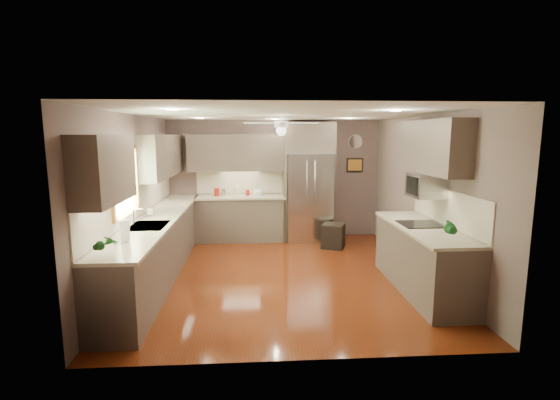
{
  "coord_description": "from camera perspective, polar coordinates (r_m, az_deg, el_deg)",
  "views": [
    {
      "loc": [
        -0.45,
        -6.17,
        2.2
      ],
      "look_at": [
        0.0,
        0.6,
        1.1
      ],
      "focal_mm": 26.0,
      "sensor_mm": 36.0,
      "label": 1
    }
  ],
  "objects": [
    {
      "name": "back_run",
      "position": [
        8.55,
        -5.58,
        -2.44
      ],
      "size": [
        1.85,
        0.65,
        1.45
      ],
      "color": "brown",
      "rests_on": "ground"
    },
    {
      "name": "canister_d",
      "position": [
        8.49,
        -4.58,
        1.03
      ],
      "size": [
        0.1,
        0.1,
        0.12
      ],
      "primitive_type": "cylinder",
      "rotation": [
        0.0,
        0.0,
        0.2
      ],
      "color": "maroon",
      "rests_on": "back_run"
    },
    {
      "name": "wall_front",
      "position": [
        3.82,
        3.1,
        -5.25
      ],
      "size": [
        4.5,
        0.0,
        4.5
      ],
      "primitive_type": "plane",
      "rotation": [
        -1.57,
        0.0,
        0.0
      ],
      "color": "#66534E",
      "rests_on": "ground"
    },
    {
      "name": "microwave",
      "position": [
        6.18,
        19.85,
        1.95
      ],
      "size": [
        0.43,
        0.55,
        0.34
      ],
      "color": "silver",
      "rests_on": "wall_right"
    },
    {
      "name": "bowl",
      "position": [
        8.46,
        -3.08,
        0.78
      ],
      "size": [
        0.22,
        0.22,
        0.05
      ],
      "primitive_type": "imported",
      "rotation": [
        0.0,
        0.0,
        -0.03
      ],
      "color": "beige",
      "rests_on": "back_run"
    },
    {
      "name": "canister_a",
      "position": [
        8.51,
        -8.88,
        1.1
      ],
      "size": [
        0.12,
        0.12,
        0.17
      ],
      "primitive_type": "cylinder",
      "rotation": [
        0.0,
        0.0,
        -0.06
      ],
      "color": "maroon",
      "rests_on": "back_run"
    },
    {
      "name": "uppers",
      "position": [
        6.89,
        -6.26,
        6.4
      ],
      "size": [
        4.5,
        4.7,
        0.95
      ],
      "color": "brown",
      "rests_on": "wall_left"
    },
    {
      "name": "wall_clock",
      "position": [
        8.93,
        10.56,
        8.07
      ],
      "size": [
        0.3,
        0.03,
        0.3
      ],
      "color": "white",
      "rests_on": "wall_back"
    },
    {
      "name": "wall_back",
      "position": [
        8.73,
        -0.83,
        2.94
      ],
      "size": [
        4.5,
        0.0,
        4.5
      ],
      "primitive_type": "plane",
      "rotation": [
        1.57,
        0.0,
        0.0
      ],
      "color": "#66534E",
      "rests_on": "ground"
    },
    {
      "name": "refrigerator",
      "position": [
        8.47,
        4.03,
        2.3
      ],
      "size": [
        1.06,
        0.75,
        2.45
      ],
      "color": "silver",
      "rests_on": "ground"
    },
    {
      "name": "recessed_lights",
      "position": [
        6.59,
        -0.24,
        11.74
      ],
      "size": [
        2.84,
        3.14,
        0.01
      ],
      "color": "white",
      "rests_on": "ceiling"
    },
    {
      "name": "sink",
      "position": [
        6.0,
        -18.05,
        -3.72
      ],
      "size": [
        0.5,
        0.7,
        0.32
      ],
      "color": "silver",
      "rests_on": "left_run"
    },
    {
      "name": "floor",
      "position": [
        6.56,
        0.35,
        -10.4
      ],
      "size": [
        5.0,
        5.0,
        0.0
      ],
      "primitive_type": "plane",
      "color": "#4A2109",
      "rests_on": "ground"
    },
    {
      "name": "canister_c",
      "position": [
        8.45,
        -6.06,
        1.17
      ],
      "size": [
        0.14,
        0.14,
        0.19
      ],
      "primitive_type": "cylinder",
      "rotation": [
        0.0,
        0.0,
        0.26
      ],
      "color": "beige",
      "rests_on": "back_run"
    },
    {
      "name": "potted_plant_left",
      "position": [
        4.54,
        -23.21,
        -5.64
      ],
      "size": [
        0.19,
        0.16,
        0.31
      ],
      "primitive_type": "imported",
      "rotation": [
        0.0,
        0.0,
        -0.33
      ],
      "color": "#1A5C1F",
      "rests_on": "left_run"
    },
    {
      "name": "right_run",
      "position": [
        6.12,
        19.44,
        -7.64
      ],
      "size": [
        0.7,
        2.2,
        1.45
      ],
      "color": "brown",
      "rests_on": "ground"
    },
    {
      "name": "ceiling",
      "position": [
        6.19,
        0.38,
        11.96
      ],
      "size": [
        5.0,
        5.0,
        0.0
      ],
      "primitive_type": "plane",
      "rotation": [
        3.14,
        0.0,
        0.0
      ],
      "color": "white",
      "rests_on": "ground"
    },
    {
      "name": "ceiling_fan",
      "position": [
        6.49,
        0.18,
        10.35
      ],
      "size": [
        1.18,
        1.18,
        0.32
      ],
      "color": "white",
      "rests_on": "ceiling"
    },
    {
      "name": "left_run",
      "position": [
        6.72,
        -16.71,
        -6.01
      ],
      "size": [
        0.65,
        4.7,
        1.45
      ],
      "color": "brown",
      "rests_on": "ground"
    },
    {
      "name": "wall_left",
      "position": [
        6.5,
        -19.85,
        0.22
      ],
      "size": [
        0.0,
        5.0,
        5.0
      ],
      "primitive_type": "plane",
      "rotation": [
        1.57,
        0.0,
        1.57
      ],
      "color": "#66534E",
      "rests_on": "ground"
    },
    {
      "name": "framed_print",
      "position": [
        8.95,
        10.48,
        4.86
      ],
      "size": [
        0.36,
        0.03,
        0.3
      ],
      "color": "black",
      "rests_on": "wall_back"
    },
    {
      "name": "canister_b",
      "position": [
        8.53,
        -7.93,
        1.07
      ],
      "size": [
        0.11,
        0.11,
        0.14
      ],
      "primitive_type": "cylinder",
      "rotation": [
        0.0,
        0.0,
        -0.28
      ],
      "color": "silver",
      "rests_on": "back_run"
    },
    {
      "name": "potted_plant_right",
      "position": [
        5.28,
        22.94,
        -3.62
      ],
      "size": [
        0.19,
        0.16,
        0.32
      ],
      "primitive_type": "imported",
      "rotation": [
        0.0,
        0.0,
        -0.15
      ],
      "color": "#1A5C1F",
      "rests_on": "right_run"
    },
    {
      "name": "wall_right",
      "position": [
        6.8,
        19.63,
        0.61
      ],
      "size": [
        0.0,
        5.0,
        5.0
      ],
      "primitive_type": "plane",
      "rotation": [
        1.57,
        0.0,
        -1.57
      ],
      "color": "#66534E",
      "rests_on": "ground"
    },
    {
      "name": "soap_bottle",
      "position": [
        6.61,
        -17.86,
        -1.49
      ],
      "size": [
        0.1,
        0.1,
        0.17
      ],
      "primitive_type": "imported",
      "rotation": [
        0.0,
        0.0,
        0.39
      ],
      "color": "white",
      "rests_on": "left_run"
    },
    {
      "name": "paper_towel",
      "position": [
        5.14,
        -20.97,
        -4.03
      ],
      "size": [
        0.11,
        0.11,
        0.27
      ],
      "color": "white",
      "rests_on": "left_run"
    },
    {
      "name": "window",
      "position": [
        5.97,
        -21.04,
        2.32
      ],
      "size": [
        0.05,
        1.12,
        0.92
      ],
      "color": "#BFF2B2",
      "rests_on": "wall_left"
    },
    {
      "name": "stool",
      "position": [
        8.05,
        7.49,
        -5.0
      ],
      "size": [
        0.54,
        0.54,
        0.49
      ],
      "color": "black",
      "rests_on": "ground"
    }
  ]
}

